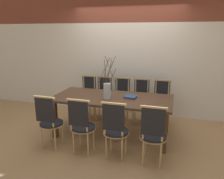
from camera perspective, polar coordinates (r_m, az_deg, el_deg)
The scene contains 14 objects.
ground_plane at distance 4.35m, azimuth 0.00°, elevation -11.61°, with size 16.00×16.00×0.00m, color #A87F51.
wall_rear at distance 5.17m, azimuth 4.13°, elevation 11.07°, with size 12.00×0.06×3.20m.
dining_table at distance 4.10m, azimuth 0.00°, elevation -3.35°, with size 2.21×1.01×0.75m.
chair_near_leftend at distance 3.81m, azimuth -15.98°, elevation -7.77°, with size 0.41×0.41×0.96m.
chair_near_left at distance 3.55m, azimuth -7.87°, elevation -9.03°, with size 0.41×0.41×0.96m.
chair_near_center at distance 3.38m, azimuth 0.90°, elevation -10.18°, with size 0.41×0.41×0.96m.
chair_near_right at distance 3.29m, azimuth 10.70°, elevation -11.19°, with size 0.41×0.41×0.96m.
chair_far_leftend at distance 5.11m, azimuth -6.39°, elevation -1.49°, with size 0.41×0.41×0.96m.
chair_far_left at distance 4.98m, azimuth -2.32°, elevation -1.85°, with size 0.41×0.41×0.96m.
chair_far_center at distance 4.87m, azimuth 2.44°, elevation -2.25°, with size 0.41×0.41×0.96m.
chair_far_right at distance 4.79m, azimuth 7.46°, elevation -2.66°, with size 0.41×0.41×0.96m.
chair_far_rightend at distance 4.75m, azimuth 12.71°, elevation -3.06°, with size 0.41×0.41×0.96m.
vase_centerpiece at distance 3.96m, azimuth -1.26°, elevation -0.18°, with size 0.34×0.33×0.79m.
book_stack at distance 4.05m, azimuth 4.78°, elevation -1.90°, with size 0.25×0.22×0.03m.
Camera 1 is at (1.09, -3.74, 1.93)m, focal length 35.00 mm.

